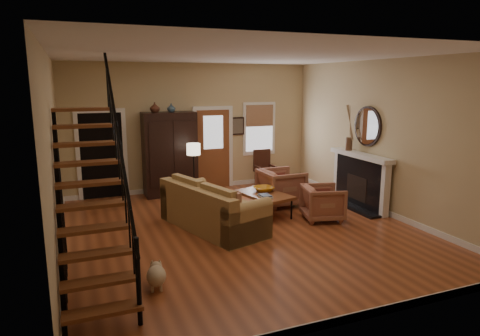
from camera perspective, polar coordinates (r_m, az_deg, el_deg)
name	(u,v)px	position (r m, az deg, el deg)	size (l,w,h in m)	color
room	(196,143)	(9.53, -5.93, 3.38)	(7.00, 7.33, 3.30)	#9A4A27
staircase	(89,174)	(6.14, -19.45, -0.78)	(0.94, 2.80, 3.20)	brown
fireplace	(362,175)	(10.14, 15.90, -0.92)	(0.33, 1.95, 2.30)	black
armoire	(170,154)	(10.86, -9.34, 1.84)	(1.30, 0.60, 2.10)	black
vase_a	(155,107)	(10.56, -11.30, 7.93)	(0.24, 0.24, 0.25)	#4C2619
vase_b	(171,108)	(10.64, -9.16, 7.92)	(0.20, 0.20, 0.21)	#334C60
sofa	(213,207)	(8.40, -3.65, -5.15)	(1.01, 2.34, 0.87)	#A6814B
coffee_table	(264,204)	(9.25, 3.23, -4.84)	(0.74, 1.26, 0.48)	brown
bowl	(263,189)	(9.32, 3.14, -2.83)	(0.43, 0.43, 0.11)	#C67F17
books	(265,196)	(8.86, 3.37, -3.74)	(0.23, 0.32, 0.06)	beige
armchair_left	(323,203)	(9.06, 10.99, -4.58)	(0.78, 0.80, 0.73)	brown
armchair_right	(281,187)	(9.98, 5.54, -2.58)	(0.90, 0.93, 0.85)	brown
floor_lamp	(194,173)	(10.22, -6.15, -0.64)	(0.32, 0.32, 1.41)	black
side_chair	(265,169)	(11.58, 3.37, -0.15)	(0.54, 0.54, 1.02)	#3D1E13
dog	(156,277)	(6.23, -11.09, -14.11)	(0.27, 0.46, 0.33)	#D0B68E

